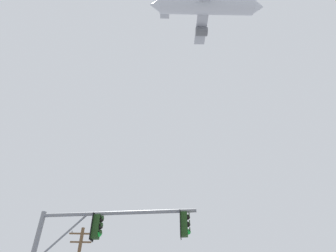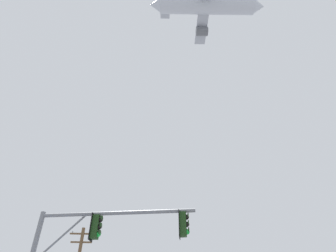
# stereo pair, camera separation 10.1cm
# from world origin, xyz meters

# --- Properties ---
(signal_pole_near) EXTENTS (6.33, 1.26, 5.72)m
(signal_pole_near) POSITION_xyz_m (-3.27, 5.90, 4.35)
(signal_pole_near) COLOR slate
(signal_pole_near) RESTS_ON ground
(airplane) EXTENTS (21.95, 16.96, 6.00)m
(airplane) POSITION_xyz_m (8.20, 23.80, 51.75)
(airplane) COLOR #B7BCC6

